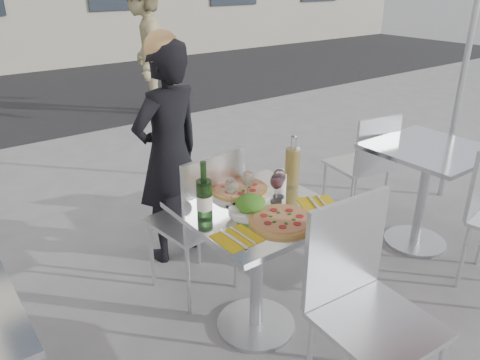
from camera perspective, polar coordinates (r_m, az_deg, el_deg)
ground at (r=2.77m, az=1.94°, el=-17.32°), size 80.00×80.00×0.00m
street_asphalt at (r=8.43m, az=-27.06°, el=8.80°), size 24.00×5.00×0.00m
main_table at (r=2.45m, az=2.11°, el=-7.80°), size 0.72×0.72×0.75m
side_table_right at (r=3.49m, az=21.72°, el=0.48°), size 0.72×0.72×0.75m
chair_far at (r=2.71m, az=-4.63°, el=-4.08°), size 0.48×0.49×0.95m
chair_near at (r=2.11m, az=14.67°, el=-13.28°), size 0.47×0.49×0.98m
side_chair_rfar at (r=3.72m, az=15.06°, el=2.50°), size 0.46×0.47×0.88m
woman_diner at (r=3.09m, az=-8.66°, el=3.02°), size 0.60×0.46×1.48m
pedestrian_b at (r=6.69m, az=-11.52°, el=15.56°), size 1.06×1.34×1.82m
pizza_near at (r=2.22m, az=5.14°, el=-4.89°), size 0.32×0.32×0.02m
pizza_far at (r=2.50m, az=-0.08°, el=-1.23°), size 0.34×0.34×0.03m
salad_plate at (r=2.30m, az=1.28°, el=-3.04°), size 0.22×0.22×0.09m
wine_bottle at (r=2.20m, az=-4.37°, el=-2.15°), size 0.07×0.07×0.29m
carafe at (r=2.55m, az=6.40°, el=1.62°), size 0.08×0.08×0.29m
sugar_shaker at (r=2.54m, az=4.98°, el=0.06°), size 0.06×0.06×0.11m
wineglass_white_a at (r=2.32m, az=-1.04°, el=-0.82°), size 0.07×0.07×0.16m
wineglass_white_b at (r=2.40m, az=0.96°, el=0.06°), size 0.07×0.07×0.16m
wineglass_red_a at (r=2.37m, az=4.50°, el=-0.28°), size 0.07×0.07×0.16m
wineglass_red_b at (r=2.42m, az=4.78°, el=0.27°), size 0.07×0.07×0.16m
napkin_left at (r=2.09m, az=-0.41°, el=-7.07°), size 0.18×0.20×0.01m
napkin_right at (r=2.41m, az=9.50°, el=-2.91°), size 0.24×0.24×0.01m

